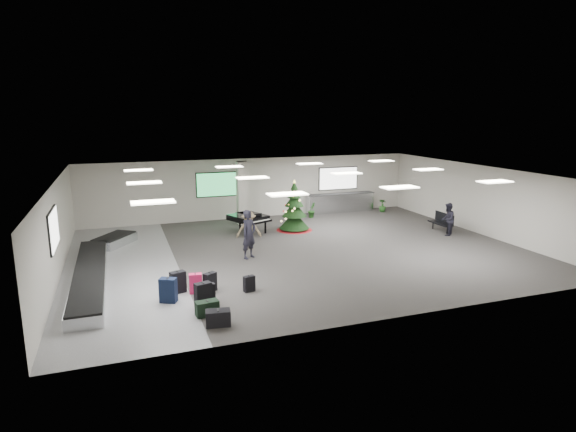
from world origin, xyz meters
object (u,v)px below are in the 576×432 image
object	(u,v)px
traveler_a	(249,234)
potted_plant_left	(312,210)
pink_suitcase	(196,283)
traveler_bench	(448,219)
baggage_carousel	(96,267)
grand_piano	(249,218)
potted_plant_right	(382,205)
service_counter	(340,203)
bench	(442,221)
traveler_b	(249,230)
christmas_tree	(294,213)

from	to	relation	value
traveler_a	potted_plant_left	xyz separation A→B (m)	(5.13, 6.02, -0.54)
pink_suitcase	traveler_bench	size ratio (longest dim) A/B	0.43
baggage_carousel	grand_piano	size ratio (longest dim) A/B	4.48
grand_piano	pink_suitcase	bearing A→B (deg)	-141.17
grand_piano	potted_plant_right	xyz separation A→B (m)	(8.51, 2.19, -0.35)
service_counter	traveler_bench	bearing A→B (deg)	-70.05
grand_piano	potted_plant_right	size ratio (longest dim) A/B	2.93
pink_suitcase	potted_plant_left	xyz separation A→B (m)	(7.71, 9.07, 0.10)
service_counter	traveler_bench	distance (m)	6.91
bench	traveler_b	size ratio (longest dim) A/B	0.87
pink_suitcase	bench	world-z (taller)	bench
christmas_tree	potted_plant_left	xyz separation A→B (m)	(1.87, 2.32, -0.43)
baggage_carousel	potted_plant_right	distance (m)	16.28
bench	service_counter	bearing A→B (deg)	115.40
christmas_tree	potted_plant_left	world-z (taller)	christmas_tree
traveler_bench	potted_plant_right	distance (m)	5.72
traveler_a	traveler_b	size ratio (longest dim) A/B	1.19
christmas_tree	grand_piano	bearing A→B (deg)	175.63
pink_suitcase	potted_plant_left	distance (m)	11.90
service_counter	potted_plant_left	world-z (taller)	service_counter
service_counter	potted_plant_left	distance (m)	2.26
potted_plant_right	christmas_tree	bearing A→B (deg)	-159.37
grand_piano	traveler_a	bearing A→B (deg)	-128.57
bench	traveler_b	distance (m)	9.54
bench	potted_plant_right	bearing A→B (deg)	94.51
baggage_carousel	pink_suitcase	xyz separation A→B (m)	(3.04, -3.16, 0.11)
baggage_carousel	potted_plant_right	bearing A→B (deg)	21.43
baggage_carousel	traveler_b	size ratio (longest dim) A/B	6.01
grand_piano	bench	distance (m)	9.25
traveler_b	potted_plant_left	bearing A→B (deg)	56.48
christmas_tree	bench	bearing A→B (deg)	-21.52
baggage_carousel	traveler_bench	world-z (taller)	traveler_bench
bench	traveler_bench	size ratio (longest dim) A/B	0.92
traveler_a	potted_plant_right	world-z (taller)	traveler_a
baggage_carousel	pink_suitcase	size ratio (longest dim) A/B	14.85
baggage_carousel	bench	size ratio (longest dim) A/B	6.94
traveler_bench	potted_plant_left	bearing A→B (deg)	-95.17
christmas_tree	bench	xyz separation A→B (m)	(6.60, -2.60, -0.35)
bench	pink_suitcase	bearing A→B (deg)	-160.73
baggage_carousel	traveler_bench	distance (m)	15.21
bench	potted_plant_right	world-z (taller)	bench
traveler_bench	traveler_b	bearing A→B (deg)	-48.66
grand_piano	potted_plant_left	distance (m)	4.64
baggage_carousel	potted_plant_right	world-z (taller)	potted_plant_right
potted_plant_right	potted_plant_left	bearing A→B (deg)	-179.47
grand_piano	traveler_b	world-z (taller)	traveler_b
grand_piano	service_counter	bearing A→B (deg)	2.06
service_counter	potted_plant_left	size ratio (longest dim) A/B	4.86
grand_piano	bench	xyz separation A→B (m)	(8.83, -2.77, -0.23)
pink_suitcase	traveler_b	world-z (taller)	traveler_b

